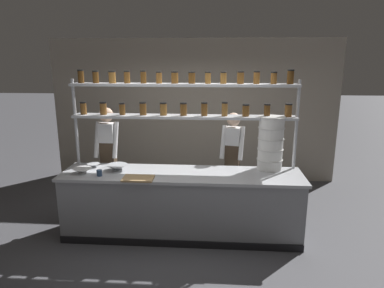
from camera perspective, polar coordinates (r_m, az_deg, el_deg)
The scene contains 12 objects.
ground_plane at distance 5.09m, azimuth -1.68°, elevation -14.71°, with size 40.00×40.00×0.00m, color #4C4C51.
back_wall at distance 6.96m, azimuth 0.25°, elevation 5.53°, with size 5.72×0.12×2.84m, color #9E9384.
prep_counter at distance 4.88m, azimuth -1.72°, elevation -9.99°, with size 3.32×0.76×0.92m.
spice_shelf_unit at distance 4.83m, azimuth -1.44°, elevation 6.91°, with size 3.20×0.28×2.31m.
chef_left at distance 5.50m, azimuth -13.78°, elevation -1.60°, with size 0.36×0.30×1.73m.
chef_center at distance 5.48m, azimuth 6.76°, elevation -2.05°, with size 0.40×0.33×1.64m.
container_stack at distance 4.90m, azimuth 12.96°, elevation 0.13°, with size 0.36×0.36×0.76m.
cutting_board at distance 4.53m, azimuth -8.95°, elevation -5.67°, with size 0.40×0.26×0.02m.
prep_bowl_near_left at distance 5.17m, azimuth -16.10°, elevation -3.43°, with size 0.18×0.18×0.05m.
prep_bowl_center_front at distance 4.94m, azimuth -17.80°, elevation -4.26°, with size 0.25×0.25×0.07m.
prep_bowl_center_back at distance 4.93m, azimuth -12.36°, elevation -3.85°, with size 0.30×0.30×0.08m.
serving_cup_front at distance 4.76m, azimuth -15.19°, elevation -4.67°, with size 0.07×0.07×0.08m.
Camera 1 is at (0.46, -4.44, 2.44)m, focal length 32.00 mm.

